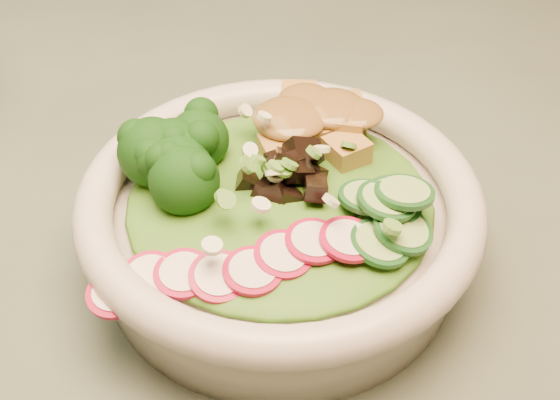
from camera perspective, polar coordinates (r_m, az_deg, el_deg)
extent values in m
cylinder|color=black|center=(1.16, 14.13, -0.88)|extent=(0.06, 0.06, 0.72)
cube|color=#4F5E4D|center=(0.57, -18.93, -3.56)|extent=(1.20, 0.80, 0.03)
cylinder|color=beige|center=(0.50, 0.00, -2.69)|extent=(0.22, 0.22, 0.05)
torus|color=beige|center=(0.47, 0.00, 0.04)|extent=(0.25, 0.25, 0.02)
ellipsoid|color=#2D5E13|center=(0.47, 0.00, 0.09)|extent=(0.19, 0.19, 0.02)
ellipsoid|color=brown|center=(0.50, 2.18, 6.18)|extent=(0.06, 0.05, 0.01)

